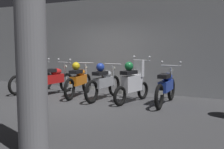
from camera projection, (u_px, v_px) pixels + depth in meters
name	position (u px, v px, depth m)	size (l,w,h in m)	color
ground_plane	(76.00, 103.00, 7.58)	(80.00, 80.00, 0.00)	#424244
back_wall	(116.00, 45.00, 9.60)	(16.00, 0.30, 3.22)	#9EA0A3
motorbike_slot_0	(32.00, 77.00, 9.21)	(0.59, 1.95, 1.15)	black
motorbike_slot_1	(53.00, 79.00, 8.79)	(0.59, 1.95, 1.15)	black
motorbike_slot_2	(79.00, 80.00, 8.46)	(0.59, 1.94, 1.08)	black
motorbike_slot_3	(104.00, 82.00, 8.00)	(0.56, 1.95, 1.08)	black
motorbike_slot_4	(133.00, 82.00, 7.58)	(0.58, 1.67, 1.29)	black
motorbike_slot_5	(166.00, 86.00, 7.30)	(0.59, 1.95, 1.15)	black
support_pillar	(31.00, 44.00, 3.90)	(0.44, 0.44, 3.22)	gray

